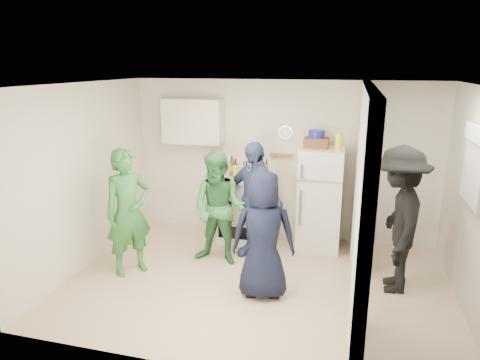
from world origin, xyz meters
name	(u,v)px	position (x,y,z in m)	size (l,w,h in m)	color
floor	(258,283)	(0.00, 0.00, 0.00)	(4.80, 4.80, 0.00)	#CCB190
wall_back	(282,160)	(0.00, 1.70, 1.25)	(4.80, 4.80, 0.00)	silver
wall_front	(216,247)	(0.00, -1.70, 1.25)	(4.80, 4.80, 0.00)	silver
wall_left	(85,177)	(-2.40, 0.00, 1.25)	(3.40, 3.40, 0.00)	silver
wall_right	(477,207)	(2.40, 0.00, 1.25)	(3.40, 3.40, 0.00)	silver
ceiling	(260,85)	(0.00, 0.00, 2.50)	(4.80, 4.80, 0.00)	white
partition_pier_back	(361,175)	(1.20, 1.10, 1.25)	(0.12, 1.20, 2.50)	silver
partition_pier_front	(363,234)	(1.20, -1.10, 1.25)	(0.12, 1.20, 2.50)	silver
partition_header	(369,105)	(1.20, 0.00, 2.30)	(0.12, 1.00, 0.40)	silver
stove	(247,209)	(-0.48, 1.37, 0.50)	(0.84, 0.70, 1.01)	white
upper_cabinet	(193,121)	(-1.40, 1.52, 1.85)	(0.95, 0.34, 0.70)	silver
fridge	(320,199)	(0.65, 1.34, 0.77)	(0.63, 0.62, 1.54)	white
wicker_basket	(316,143)	(0.55, 1.39, 1.61)	(0.35, 0.25, 0.15)	brown
blue_bowl	(317,134)	(0.55, 1.39, 1.74)	(0.24, 0.24, 0.11)	navy
yellow_cup_stack_top	(338,142)	(0.87, 1.24, 1.66)	(0.09, 0.09, 0.25)	#FBFC15
wall_clock	(285,133)	(0.05, 1.68, 1.70)	(0.22, 0.22, 0.03)	white
spice_shelf	(281,155)	(0.00, 1.65, 1.35)	(0.35, 0.08, 0.03)	olive
nook_window	(476,166)	(2.38, 0.20, 1.65)	(0.03, 0.70, 0.80)	black
nook_window_frame	(474,166)	(2.36, 0.20, 1.65)	(0.04, 0.76, 0.86)	white
nook_valance	(476,134)	(2.34, 0.20, 2.00)	(0.04, 0.82, 0.18)	white
yellow_cup_stack_stove	(236,174)	(-0.60, 1.15, 1.13)	(0.09, 0.09, 0.25)	yellow
red_cup	(258,179)	(-0.26, 1.17, 1.07)	(0.09, 0.09, 0.12)	#B40D0C
person_green_left	(128,212)	(-1.72, -0.11, 0.85)	(0.62, 0.41, 1.70)	#317C3E
person_green_center	(219,209)	(-0.66, 0.47, 0.79)	(0.77, 0.60, 1.59)	#337437
person_denim	(254,200)	(-0.25, 0.81, 0.85)	(1.00, 0.41, 1.70)	#3B4781
person_navy	(264,235)	(0.12, -0.25, 0.78)	(0.76, 0.49, 1.55)	black
person_nook	(398,220)	(1.65, 0.32, 0.91)	(1.17, 0.67, 1.81)	black
bottle_a	(232,166)	(-0.76, 1.48, 1.17)	(0.08, 0.08, 0.32)	olive
bottle_b	(235,169)	(-0.65, 1.30, 1.17)	(0.07, 0.07, 0.33)	#174619
bottle_c	(244,169)	(-0.57, 1.50, 1.13)	(0.06, 0.06, 0.24)	silver
bottle_d	(247,170)	(-0.47, 1.30, 1.16)	(0.06, 0.06, 0.30)	brown
bottle_e	(256,166)	(-0.38, 1.55, 1.17)	(0.07, 0.07, 0.33)	#98A2A8
bottle_f	(258,171)	(-0.32, 1.41, 1.13)	(0.07, 0.07, 0.24)	#143821
bottle_g	(266,168)	(-0.21, 1.51, 1.15)	(0.07, 0.07, 0.30)	olive
bottle_h	(227,171)	(-0.77, 1.24, 1.14)	(0.07, 0.07, 0.28)	#B4B5C1
bottle_i	(251,168)	(-0.44, 1.45, 1.17)	(0.06, 0.06, 0.32)	#602F10
bottle_j	(263,172)	(-0.20, 1.26, 1.16)	(0.06, 0.06, 0.31)	#226329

